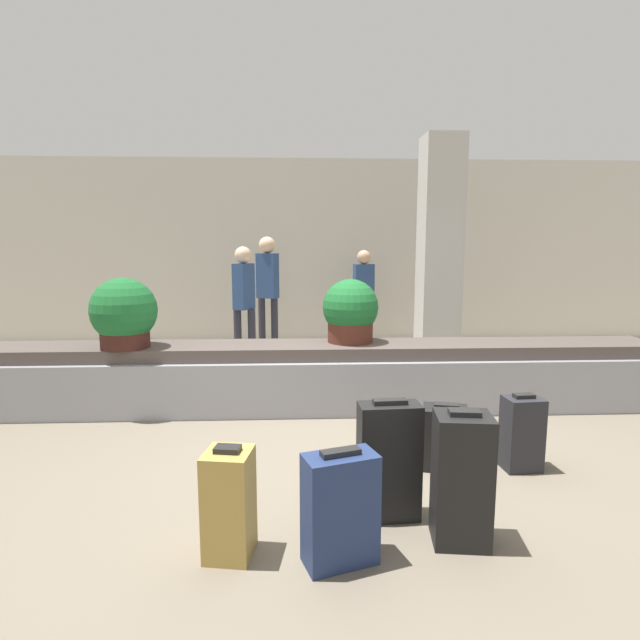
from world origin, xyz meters
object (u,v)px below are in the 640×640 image
suitcase_3 (462,479)px  traveler_1 (364,291)px  suitcase_2 (340,509)px  potted_plant_0 (124,314)px  suitcase_1 (522,433)px  traveler_2 (244,295)px  suitcase_4 (229,503)px  pillar (439,253)px  potted_plant_1 (350,312)px  suitcase_0 (445,437)px  suitcase_5 (389,461)px  traveler_0 (268,283)px

suitcase_3 → traveler_1: (0.17, 5.54, 0.59)m
suitcase_2 → suitcase_3: suitcase_3 is taller
suitcase_3 → potted_plant_0: size_ratio=1.12×
suitcase_1 → traveler_2: traveler_2 is taller
suitcase_4 → traveler_2: 4.57m
pillar → potted_plant_1: size_ratio=4.78×
suitcase_3 → potted_plant_0: 3.62m
suitcase_4 → potted_plant_0: potted_plant_0 is taller
suitcase_0 → traveler_2: (-1.88, 3.46, 0.77)m
suitcase_5 → potted_plant_1: size_ratio=1.14×
suitcase_4 → traveler_1: 5.84m
suitcase_3 → traveler_0: bearing=112.0°
suitcase_2 → traveler_0: traveler_0 is taller
suitcase_2 → suitcase_4: size_ratio=1.02×
traveler_2 → traveler_1: bearing=147.2°
suitcase_2 → suitcase_4: 0.61m
suitcase_0 → potted_plant_0: (-2.85, 1.41, 0.78)m
suitcase_0 → traveler_1: 4.64m
suitcase_1 → traveler_1: traveler_1 is taller
suitcase_0 → traveler_1: traveler_1 is taller
pillar → potted_plant_0: 4.29m
suitcase_0 → traveler_0: 4.65m
potted_plant_1 → traveler_0: bearing=111.1°
traveler_2 → suitcase_5: bearing=43.6°
suitcase_3 → traveler_2: 4.77m
suitcase_1 → suitcase_3: bearing=-134.2°
pillar → potted_plant_0: pillar is taller
potted_plant_1 → potted_plant_0: bearing=-174.8°
suitcase_1 → suitcase_3: 1.20m
pillar → suitcase_3: bearing=-103.9°
suitcase_1 → suitcase_5: suitcase_5 is taller
traveler_0 → potted_plant_1: bearing=137.9°
suitcase_2 → traveler_1: (0.87, 5.71, 0.66)m
suitcase_0 → suitcase_4: size_ratio=0.81×
suitcase_3 → traveler_2: (-1.68, 4.42, 0.63)m
potted_plant_0 → traveler_2: size_ratio=0.42×
suitcase_5 → potted_plant_0: bearing=133.9°
suitcase_1 → traveler_1: bearing=93.3°
suitcase_1 → suitcase_2: bearing=-148.0°
suitcase_4 → traveler_1: size_ratio=0.38×
suitcase_1 → suitcase_2: suitcase_2 is taller
potted_plant_0 → traveler_2: traveler_2 is taller
suitcase_5 → traveler_1: 5.33m
suitcase_5 → traveler_0: bearing=98.1°
suitcase_3 → suitcase_2: bearing=-159.8°
traveler_1 → pillar: bearing=-61.5°
pillar → suitcase_2: bearing=-111.4°
potted_plant_1 → pillar: bearing=51.4°
suitcase_1 → suitcase_3: (-0.77, -0.92, 0.10)m
suitcase_4 → traveler_2: size_ratio=0.37×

